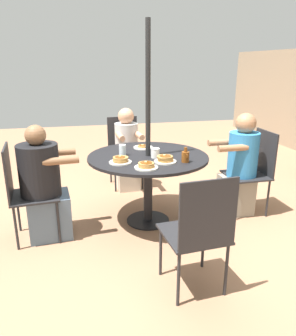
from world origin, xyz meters
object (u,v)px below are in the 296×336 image
(patio_table, at_px, (148,165))
(diner_north, at_px, (44,188))
(patio_chair_east, at_px, (199,229))
(coffee_cup, at_px, (155,153))
(patio_chair_north, at_px, (24,188))
(drinking_glass_a, at_px, (123,150))
(pancake_plate_b, at_px, (143,147))
(pancake_plate_d, at_px, (146,166))
(patio_chair_south, at_px, (254,167))
(pancake_plate_c, at_px, (165,159))
(diner_west, at_px, (127,152))
(syrup_bottle, at_px, (185,156))
(pancake_plate_a, at_px, (120,160))
(patio_chair_west, at_px, (124,147))
(diner_south, at_px, (240,168))

(patio_table, distance_m, diner_north, 1.06)
(patio_chair_east, xyz_separation_m, coffee_cup, (-1.14, -0.04, 0.26))
(patio_chair_north, bearing_deg, drinking_glass_a, 94.76)
(patio_table, xyz_separation_m, pancake_plate_b, (-0.32, 0.02, 0.12))
(patio_table, relative_size, patio_chair_east, 1.32)
(patio_table, relative_size, pancake_plate_d, 5.78)
(patio_chair_south, relative_size, pancake_plate_c, 4.39)
(diner_west, height_order, pancake_plate_b, diner_west)
(pancake_plate_b, distance_m, syrup_bottle, 0.69)
(diner_north, height_order, coffee_cup, diner_north)
(syrup_bottle, relative_size, coffee_cup, 1.51)
(patio_chair_east, height_order, pancake_plate_a, patio_chair_east)
(patio_chair_north, height_order, patio_chair_south, same)
(patio_chair_west, relative_size, pancake_plate_d, 4.39)
(diner_south, distance_m, coffee_cup, 1.04)
(patio_table, height_order, pancake_plate_b, pancake_plate_b)
(pancake_plate_a, xyz_separation_m, syrup_bottle, (0.11, 0.61, 0.03))
(patio_chair_north, xyz_separation_m, patio_chair_south, (-0.10, 2.47, 0.00))
(patio_chair_north, height_order, diner_west, diner_west)
(pancake_plate_b, bearing_deg, drinking_glass_a, -46.85)
(patio_chair_south, xyz_separation_m, pancake_plate_d, (0.41, -1.35, 0.24))
(patio_table, distance_m, diner_west, 1.06)
(pancake_plate_a, distance_m, drinking_glass_a, 0.27)
(diner_north, height_order, pancake_plate_d, diner_north)
(patio_chair_south, height_order, pancake_plate_b, patio_chair_south)
(pancake_plate_b, height_order, syrup_bottle, syrup_bottle)
(diner_south, xyz_separation_m, syrup_bottle, (0.31, -0.76, 0.27))
(pancake_plate_b, relative_size, pancake_plate_c, 1.00)
(diner_north, relative_size, pancake_plate_a, 5.23)
(pancake_plate_d, relative_size, drinking_glass_a, 1.89)
(coffee_cup, height_order, drinking_glass_a, drinking_glass_a)
(diner_south, bearing_deg, coffee_cup, 95.45)
(diner_north, bearing_deg, pancake_plate_a, 76.64)
(diner_south, relative_size, drinking_glass_a, 10.09)
(diner_west, height_order, pancake_plate_d, diner_west)
(pancake_plate_b, relative_size, pancake_plate_d, 1.00)
(pancake_plate_a, bearing_deg, patio_chair_west, 169.76)
(patio_chair_north, relative_size, syrup_bottle, 6.44)
(diner_south, xyz_separation_m, diner_west, (-1.06, -1.10, -0.02))
(diner_north, relative_size, pancake_plate_c, 5.23)
(syrup_bottle, bearing_deg, pancake_plate_a, -100.34)
(patio_table, distance_m, pancake_plate_c, 0.32)
(pancake_plate_d, bearing_deg, patio_chair_west, 178.12)
(syrup_bottle, bearing_deg, coffee_cup, -131.20)
(diner_south, height_order, pancake_plate_b, diner_south)
(patio_table, height_order, coffee_cup, coffee_cup)
(patio_chair_east, xyz_separation_m, patio_chair_west, (-2.47, -0.15, 0.00))
(patio_table, relative_size, pancake_plate_b, 5.78)
(diner_north, height_order, syrup_bottle, diner_north)
(patio_chair_west, relative_size, diner_west, 0.86)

